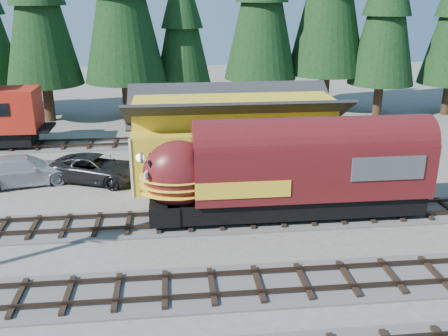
{
  "coord_description": "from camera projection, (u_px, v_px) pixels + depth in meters",
  "views": [
    {
      "loc": [
        -3.71,
        -18.46,
        10.8
      ],
      "look_at": [
        -1.29,
        4.0,
        2.8
      ],
      "focal_mm": 40.0,
      "sensor_mm": 36.0,
      "label": 1
    }
  ],
  "objects": [
    {
      "name": "locomotive",
      "position": [
        281.0,
        175.0,
        24.42
      ],
      "size": [
        14.3,
        2.84,
        3.89
      ],
      "color": "black",
      "rests_on": "ground"
    },
    {
      "name": "pickup_truck_b",
      "position": [
        23.0,
        170.0,
        29.43
      ],
      "size": [
        6.31,
        3.73,
        1.72
      ],
      "primitive_type": "imported",
      "rotation": [
        0.0,
        0.0,
        1.81
      ],
      "color": "#B3B6BB",
      "rests_on": "ground"
    },
    {
      "name": "ground",
      "position": [
        264.0,
        260.0,
        21.29
      ],
      "size": [
        120.0,
        120.0,
        0.0
      ],
      "primitive_type": "plane",
      "color": "#6B665B",
      "rests_on": "ground"
    },
    {
      "name": "track_siding",
      "position": [
        439.0,
        210.0,
        26.03
      ],
      "size": [
        68.0,
        3.2,
        0.33
      ],
      "color": "#4C4947",
      "rests_on": "ground"
    },
    {
      "name": "track_spur",
      "position": [
        88.0,
        144.0,
        37.13
      ],
      "size": [
        32.0,
        3.2,
        0.33
      ],
      "color": "#4C4947",
      "rests_on": "ground"
    },
    {
      "name": "depot",
      "position": [
        234.0,
        129.0,
        30.14
      ],
      "size": [
        12.8,
        7.0,
        5.3
      ],
      "color": "gold",
      "rests_on": "ground"
    },
    {
      "name": "conifer_backdrop",
      "position": [
        264.0,
        3.0,
        41.93
      ],
      "size": [
        78.16,
        23.24,
        17.43
      ],
      "color": "black",
      "rests_on": "ground"
    },
    {
      "name": "pickup_truck_a",
      "position": [
        96.0,
        168.0,
        29.91
      ],
      "size": [
        6.31,
        4.59,
        1.59
      ],
      "primitive_type": "imported",
      "rotation": [
        0.0,
        0.0,
        1.19
      ],
      "color": "black",
      "rests_on": "ground"
    }
  ]
}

